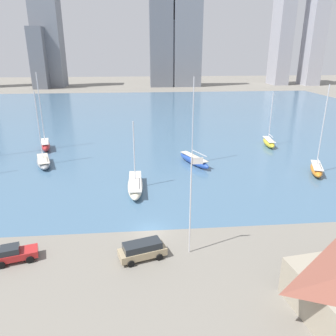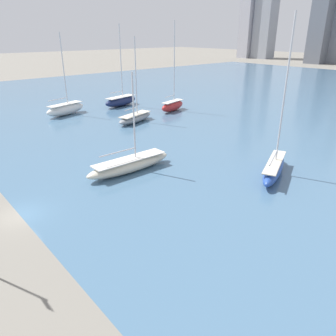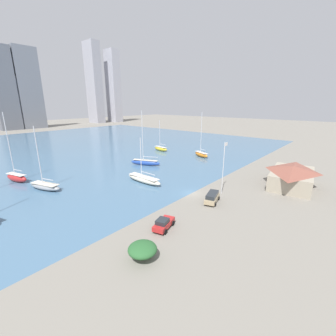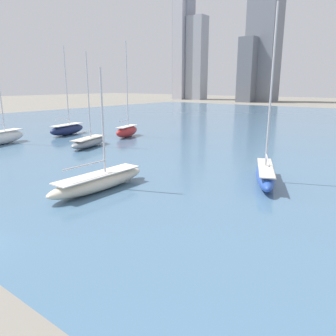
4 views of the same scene
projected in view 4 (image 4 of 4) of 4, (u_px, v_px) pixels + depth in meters
The scene contains 7 objects.
harbor_water at pixel (302, 128), 72.98m from camera, with size 180.00×140.00×0.00m.
sailboat_white at pixel (2, 137), 52.84m from camera, with size 4.75×8.99×14.71m.
sailboat_red at pixel (127, 131), 60.08m from camera, with size 3.63×7.22×16.69m.
sailboat_gray at pixel (89, 142), 50.46m from camera, with size 4.84×8.75×14.06m.
sailboat_cream at pixel (99, 181), 29.87m from camera, with size 2.40×10.80×10.87m.
sailboat_navy at pixel (67, 129), 62.53m from camera, with size 4.31×8.97×16.23m.
sailboat_blue at pixel (265, 173), 31.85m from camera, with size 5.43×9.43×16.52m.
Camera 4 is at (20.54, -6.12, 9.44)m, focal length 35.00 mm.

